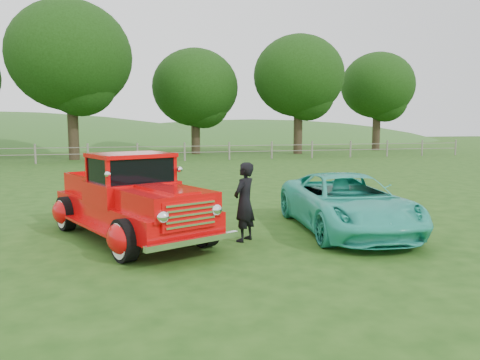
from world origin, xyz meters
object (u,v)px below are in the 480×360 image
object	(u,v)px
tree_far_east	(378,86)
man	(244,202)
tree_near_east	(195,88)
tree_mid_east	(299,76)
tree_near_west	(70,56)
teal_sedan	(347,203)
red_pickup	(131,200)

from	to	relation	value
tree_far_east	man	world-z (taller)	tree_far_east
tree_near_east	tree_mid_east	world-z (taller)	tree_mid_east
tree_near_west	tree_near_east	world-z (taller)	tree_near_west
tree_near_west	teal_sedan	world-z (taller)	tree_near_west
tree_near_east	teal_sedan	bearing A→B (deg)	-93.41
red_pickup	tree_far_east	bearing A→B (deg)	28.31
tree_near_west	red_pickup	world-z (taller)	tree_near_west
tree_far_east	teal_sedan	world-z (taller)	tree_far_east
red_pickup	man	distance (m)	2.36
teal_sedan	man	distance (m)	2.47
tree_far_east	man	bearing A→B (deg)	-125.78
tree_mid_east	teal_sedan	world-z (taller)	tree_mid_east
tree_near_east	tree_mid_east	size ratio (longest dim) A/B	0.88
man	teal_sedan	bearing A→B (deg)	143.08
tree_near_east	teal_sedan	distance (m)	28.45
teal_sedan	tree_near_east	bearing A→B (deg)	93.92
tree_near_east	man	xyz separation A→B (m)	(-4.11, -28.29, -4.44)
tree_far_east	red_pickup	world-z (taller)	tree_far_east
tree_near_west	tree_far_east	bearing A→B (deg)	10.89
tree_mid_east	man	bearing A→B (deg)	-114.73
tree_near_east	tree_far_east	distance (m)	17.04
tree_near_west	tree_mid_east	world-z (taller)	tree_near_west
tree_near_east	tree_far_east	xyz separation A→B (m)	(17.00, 1.00, 0.61)
red_pickup	man	size ratio (longest dim) A/B	3.28
tree_far_east	red_pickup	distance (m)	37.12
tree_mid_east	tree_far_east	distance (m)	9.49
tree_near_west	tree_far_east	world-z (taller)	tree_near_west
tree_near_west	man	xyz separation A→B (m)	(4.89, -24.29, -5.99)
tree_far_east	teal_sedan	bearing A→B (deg)	-122.75
tree_far_east	red_pickup	size ratio (longest dim) A/B	1.68
red_pickup	man	bearing A→B (deg)	-43.64
tree_mid_east	man	world-z (taller)	tree_mid_east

